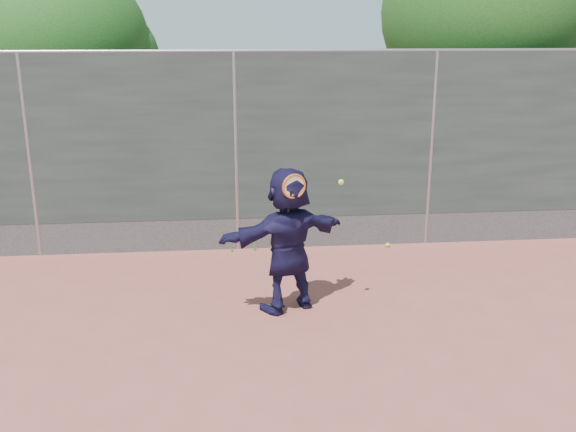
{
  "coord_description": "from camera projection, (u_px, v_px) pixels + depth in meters",
  "views": [
    {
      "loc": [
        -0.13,
        -6.0,
        3.35
      ],
      "look_at": [
        0.57,
        1.24,
        1.18
      ],
      "focal_mm": 40.0,
      "sensor_mm": 36.0,
      "label": 1
    }
  ],
  "objects": [
    {
      "name": "swing_action",
      "position": [
        299.0,
        187.0,
        7.3
      ],
      "size": [
        0.72,
        0.15,
        0.51
      ],
      "color": "#E05C15",
      "rests_on": "ground"
    },
    {
      "name": "fence",
      "position": [
        236.0,
        149.0,
        9.58
      ],
      "size": [
        20.0,
        0.06,
        3.03
      ],
      "color": "#38423D",
      "rests_on": "ground"
    },
    {
      "name": "ball_ground",
      "position": [
        388.0,
        245.0,
        10.09
      ],
      "size": [
        0.07,
        0.07,
        0.07
      ],
      "primitive_type": "sphere",
      "color": "#B2EB34",
      "rests_on": "ground"
    },
    {
      "name": "player",
      "position": [
        288.0,
        240.0,
        7.67
      ],
      "size": [
        1.72,
        1.14,
        1.78
      ],
      "primitive_type": "imported",
      "rotation": [
        0.0,
        0.0,
        3.55
      ],
      "color": "#181438",
      "rests_on": "ground"
    },
    {
      "name": "tree_right",
      "position": [
        490.0,
        17.0,
        11.61
      ],
      "size": [
        3.78,
        3.6,
        5.39
      ],
      "color": "#382314",
      "rests_on": "ground"
    },
    {
      "name": "tree_left",
      "position": [
        77.0,
        49.0,
        11.84
      ],
      "size": [
        3.15,
        3.0,
        4.53
      ],
      "color": "#382314",
      "rests_on": "ground"
    },
    {
      "name": "ground",
      "position": [
        245.0,
        360.0,
        6.69
      ],
      "size": [
        80.0,
        80.0,
        0.0
      ],
      "primitive_type": "plane",
      "color": "#9E4C42",
      "rests_on": "ground"
    },
    {
      "name": "weed_clump",
      "position": [
        257.0,
        242.0,
        9.9
      ],
      "size": [
        0.68,
        0.07,
        0.3
      ],
      "color": "#387226",
      "rests_on": "ground"
    }
  ]
}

